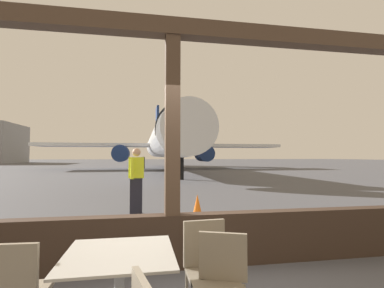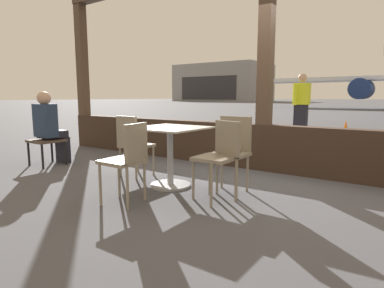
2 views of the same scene
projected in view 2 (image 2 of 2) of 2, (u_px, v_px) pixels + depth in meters
window_frame at (265, 95)px, 5.02m from camera, size 9.19×0.24×3.45m
dining_table at (170, 151)px, 4.15m from camera, size 0.84×0.84×0.77m
cafe_chair_window_left at (128, 156)px, 3.45m from camera, size 0.46×0.46×0.88m
cafe_chair_window_right at (232, 147)px, 3.91m from camera, size 0.42×0.42×0.92m
cafe_chair_aisle_left at (220, 152)px, 3.61m from camera, size 0.49×0.49×0.89m
cafe_chair_aisle_right at (132, 141)px, 4.66m from camera, size 0.41×0.41×0.88m
lounge_bench at (47, 143)px, 5.45m from camera, size 0.48×0.48×0.44m
seated_passenger at (50, 125)px, 5.47m from camera, size 0.40×0.47×1.24m
ground_crew_worker at (301, 106)px, 8.40m from camera, size 0.40×0.53×1.74m
traffic_cone at (345, 138)px, 6.49m from camera, size 0.36×0.36×0.69m
distant_hangar at (223, 83)px, 82.47m from camera, size 21.68×14.78×9.07m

